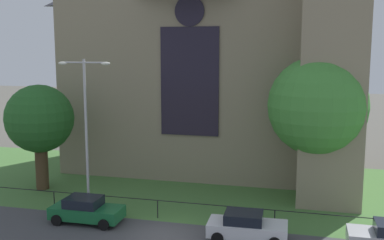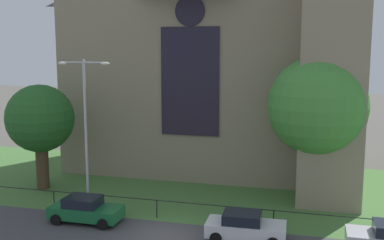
% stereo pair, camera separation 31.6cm
% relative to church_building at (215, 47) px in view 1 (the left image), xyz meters
% --- Properties ---
extents(ground, '(160.00, 160.00, 0.00)m').
position_rel_church_building_xyz_m(ground, '(0.45, -5.59, -10.27)').
color(ground, '#56544C').
extents(grass_verge, '(120.00, 20.00, 0.01)m').
position_rel_church_building_xyz_m(grass_verge, '(0.45, -7.59, -10.27)').
color(grass_verge, '#477538').
rests_on(grass_verge, ground).
extents(church_building, '(23.20, 16.20, 26.00)m').
position_rel_church_building_xyz_m(church_building, '(0.00, 0.00, 0.00)').
color(church_building, gray).
rests_on(church_building, ground).
extents(iron_railing, '(27.90, 0.07, 1.13)m').
position_rel_church_building_xyz_m(iron_railing, '(-0.77, -13.09, -9.31)').
color(iron_railing, black).
rests_on(iron_railing, ground).
extents(tree_right_near, '(6.39, 6.39, 9.67)m').
position_rel_church_building_xyz_m(tree_right_near, '(8.36, -7.93, -3.85)').
color(tree_right_near, '#423021').
rests_on(tree_right_near, ground).
extents(tree_left_near, '(4.87, 4.87, 7.61)m').
position_rel_church_building_xyz_m(tree_left_near, '(-10.81, -9.50, -5.17)').
color(tree_left_near, '#4C3823').
rests_on(tree_left_near, ground).
extents(streetlamp_near, '(3.37, 0.26, 9.49)m').
position_rel_church_building_xyz_m(streetlamp_near, '(-5.26, -13.19, -4.35)').
color(streetlamp_near, '#B2B2B7').
rests_on(streetlamp_near, ground).
extents(parked_car_green, '(4.21, 2.04, 1.51)m').
position_rel_church_building_xyz_m(parked_car_green, '(-4.62, -14.77, -9.53)').
color(parked_car_green, '#196033').
rests_on(parked_car_green, ground).
extents(parked_car_white, '(4.27, 2.16, 1.51)m').
position_rel_church_building_xyz_m(parked_car_white, '(4.84, -14.97, -9.53)').
color(parked_car_white, silver).
rests_on(parked_car_white, ground).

